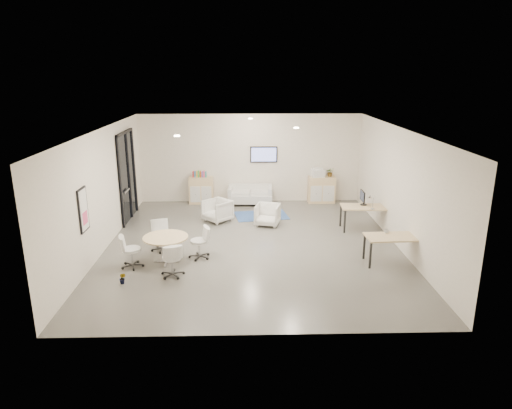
{
  "coord_description": "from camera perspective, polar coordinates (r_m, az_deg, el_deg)",
  "views": [
    {
      "loc": [
        -0.22,
        -11.85,
        4.66
      ],
      "look_at": [
        0.11,
        0.4,
        1.06
      ],
      "focal_mm": 32.0,
      "sensor_mm": 36.0,
      "label": 1
    }
  ],
  "objects": [
    {
      "name": "cup",
      "position": [
        11.97,
        16.0,
        -3.2
      ],
      "size": [
        0.13,
        0.11,
        0.12
      ],
      "primitive_type": "imported",
      "rotation": [
        0.0,
        0.0,
        -0.14
      ],
      "color": "white",
      "rests_on": "desk_front"
    },
    {
      "name": "blue_rug",
      "position": [
        15.27,
        0.67,
        -1.37
      ],
      "size": [
        1.87,
        1.39,
        0.01
      ],
      "primitive_type": "cube",
      "rotation": [
        0.0,
        0.0,
        0.16
      ],
      "color": "#2F4A91",
      "rests_on": "room_shell"
    },
    {
      "name": "armchair_left",
      "position": [
        14.66,
        -4.85,
        -0.63
      ],
      "size": [
        1.03,
        1.03,
        0.77
      ],
      "primitive_type": "imported",
      "rotation": [
        0.0,
        0.0,
        -0.8
      ],
      "color": "silver",
      "rests_on": "room_shell"
    },
    {
      "name": "armchair_right",
      "position": [
        14.25,
        1.46,
        -1.16
      ],
      "size": [
        0.86,
        0.83,
        0.74
      ],
      "primitive_type": "imported",
      "rotation": [
        0.0,
        0.0,
        -0.25
      ],
      "color": "silver",
      "rests_on": "room_shell"
    },
    {
      "name": "books",
      "position": [
        16.57,
        -7.07,
        3.79
      ],
      "size": [
        0.5,
        0.14,
        0.22
      ],
      "color": "red",
      "rests_on": "sideboard_left"
    },
    {
      "name": "glass_door",
      "position": [
        15.17,
        -15.79,
        3.74
      ],
      "size": [
        0.09,
        1.9,
        2.85
      ],
      "color": "black",
      "rests_on": "room_shell"
    },
    {
      "name": "desk_rear",
      "position": [
        14.15,
        13.42,
        -0.51
      ],
      "size": [
        1.45,
        0.79,
        0.73
      ],
      "rotation": [
        0.0,
        0.0,
        -0.06
      ],
      "color": "#DAB583",
      "rests_on": "room_shell"
    },
    {
      "name": "printer",
      "position": [
        16.69,
        7.69,
        3.98
      ],
      "size": [
        0.52,
        0.46,
        0.32
      ],
      "rotation": [
        0.0,
        0.0,
        0.17
      ],
      "color": "white",
      "rests_on": "sideboard_right"
    },
    {
      "name": "plant_cabinet",
      "position": [
        16.78,
        9.26,
        3.9
      ],
      "size": [
        0.34,
        0.37,
        0.25
      ],
      "primitive_type": "imported",
      "rotation": [
        0.0,
        0.0,
        -0.17
      ],
      "color": "#3F7F3F",
      "rests_on": "sideboard_right"
    },
    {
      "name": "plant_floor",
      "position": [
        10.93,
        -16.31,
        -9.21
      ],
      "size": [
        0.22,
        0.31,
        0.12
      ],
      "primitive_type": "imported",
      "rotation": [
        0.0,
        0.0,
        -0.27
      ],
      "color": "#3F7F3F",
      "rests_on": "room_shell"
    },
    {
      "name": "monitor",
      "position": [
        14.2,
        13.2,
        0.86
      ],
      "size": [
        0.2,
        0.5,
        0.44
      ],
      "color": "black",
      "rests_on": "desk_rear"
    },
    {
      "name": "meeting_chairs",
      "position": [
        11.71,
        -11.17,
        -5.23
      ],
      "size": [
        2.34,
        2.34,
        0.82
      ],
      "color": "white",
      "rests_on": "room_shell"
    },
    {
      "name": "wall_tv",
      "position": [
        16.59,
        0.98,
        6.27
      ],
      "size": [
        0.98,
        0.06,
        0.58
      ],
      "color": "black",
      "rests_on": "room_shell"
    },
    {
      "name": "artwork",
      "position": [
        11.35,
        -20.79,
        -0.64
      ],
      "size": [
        0.05,
        0.54,
        1.04
      ],
      "color": "black",
      "rests_on": "room_shell"
    },
    {
      "name": "sideboard_left",
      "position": [
        16.71,
        -6.86,
        1.78
      ],
      "size": [
        0.86,
        0.45,
        0.97
      ],
      "color": "#DAB583",
      "rests_on": "room_shell"
    },
    {
      "name": "desk_front",
      "position": [
        11.86,
        16.82,
        -4.14
      ],
      "size": [
        1.41,
        0.76,
        0.72
      ],
      "rotation": [
        0.0,
        0.0,
        0.05
      ],
      "color": "#DAB583",
      "rests_on": "room_shell"
    },
    {
      "name": "sideboard_right",
      "position": [
        16.86,
        8.18,
        1.86
      ],
      "size": [
        0.97,
        0.47,
        0.97
      ],
      "color": "#DAB583",
      "rests_on": "room_shell"
    },
    {
      "name": "loveseat",
      "position": [
        16.53,
        -0.72,
        1.16
      ],
      "size": [
        1.61,
        0.87,
        0.59
      ],
      "rotation": [
        0.0,
        0.0,
        -0.05
      ],
      "color": "silver",
      "rests_on": "room_shell"
    },
    {
      "name": "room_shell",
      "position": [
        12.24,
        -0.47,
        1.9
      ],
      "size": [
        9.6,
        10.6,
        4.8
      ],
      "color": "#5A5752",
      "rests_on": "ground"
    },
    {
      "name": "round_table",
      "position": [
        11.64,
        -11.23,
        -4.36
      ],
      "size": [
        1.13,
        1.13,
        0.69
      ],
      "color": "#DAB583",
      "rests_on": "room_shell"
    },
    {
      "name": "ceiling_spots",
      "position": [
        12.77,
        -1.47,
        9.72
      ],
      "size": [
        3.14,
        4.14,
        0.03
      ],
      "color": "#FFEAC6",
      "rests_on": "room_shell"
    }
  ]
}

